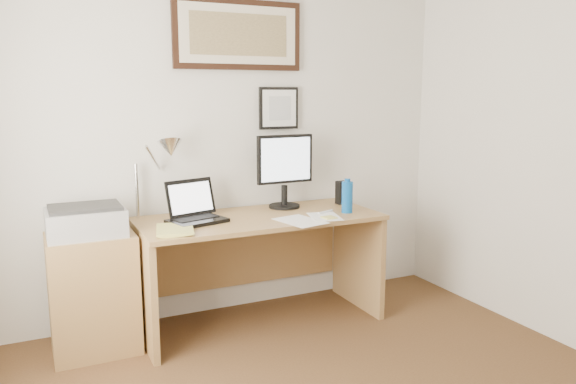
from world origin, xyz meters
TOP-DOWN VIEW (x-y plane):
  - wall_back at (0.00, 2.00)m, footprint 3.50×0.02m
  - side_cabinet at (-0.92, 1.68)m, footprint 0.50×0.40m
  - water_bottle at (0.74, 1.48)m, footprint 0.08×0.08m
  - bottle_cap at (0.74, 1.48)m, footprint 0.04×0.04m
  - speaker at (0.86, 1.76)m, footprint 0.08×0.07m
  - paper_sheet_a at (0.33, 1.39)m, footprint 0.29×0.37m
  - paper_sheet_b at (0.53, 1.42)m, footprint 0.25×0.31m
  - sticky_pad at (0.54, 1.37)m, footprint 0.09×0.09m
  - marker_pen at (0.60, 1.53)m, footprint 0.14×0.06m
  - book at (-0.57, 1.48)m, footprint 0.27×0.33m
  - desk at (0.15, 1.72)m, footprint 1.60×0.70m
  - laptop at (-0.28, 1.67)m, footprint 0.39×0.38m
  - lcd_monitor at (0.42, 1.81)m, footprint 0.42×0.22m
  - printer at (-0.94, 1.67)m, footprint 0.44×0.34m
  - desk_lamp at (-0.41, 1.81)m, footprint 0.29×0.27m
  - picture_large at (0.15, 1.97)m, footprint 0.92×0.04m
  - picture_small at (0.45, 1.97)m, footprint 0.30×0.03m

SIDE VIEW (x-z plane):
  - side_cabinet at x=-0.92m, z-range 0.00..0.73m
  - desk at x=0.15m, z-range 0.14..0.89m
  - paper_sheet_a at x=0.33m, z-range 0.75..0.75m
  - paper_sheet_b at x=0.53m, z-range 0.75..0.75m
  - sticky_pad at x=0.54m, z-range 0.75..0.76m
  - marker_pen at x=0.60m, z-range 0.75..0.77m
  - book at x=-0.57m, z-range 0.75..0.77m
  - laptop at x=-0.28m, z-range 0.68..0.94m
  - printer at x=-0.94m, z-range 0.73..0.91m
  - speaker at x=0.86m, z-range 0.75..0.92m
  - water_bottle at x=0.74m, z-range 0.75..0.97m
  - bottle_cap at x=0.74m, z-range 0.97..0.99m
  - lcd_monitor at x=0.42m, z-range 0.78..1.30m
  - desk_lamp at x=-0.41m, z-range 0.92..1.45m
  - wall_back at x=0.00m, z-range 0.00..2.50m
  - picture_small at x=0.45m, z-range 1.30..1.60m
  - picture_large at x=0.15m, z-range 1.72..2.19m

